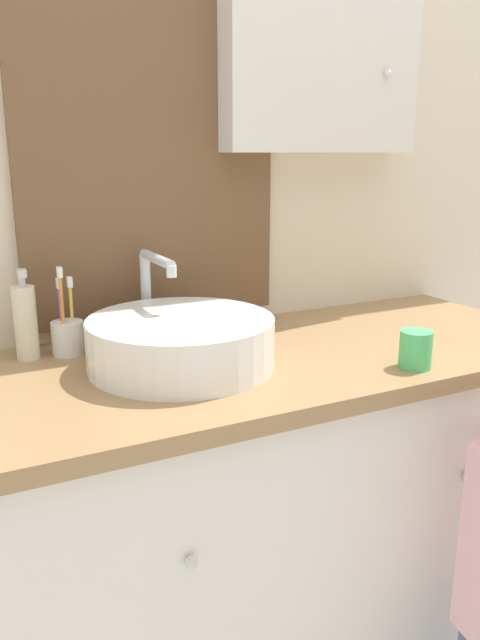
% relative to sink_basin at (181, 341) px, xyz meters
% --- Properties ---
extents(wall_back, '(3.20, 0.18, 2.50)m').
position_rel_sink_basin_xyz_m(wall_back, '(0.23, 0.31, 0.37)').
color(wall_back, beige).
rests_on(wall_back, ground_plane).
extents(vanity_counter, '(1.42, 0.59, 0.86)m').
position_rel_sink_basin_xyz_m(vanity_counter, '(0.21, -0.01, -0.49)').
color(vanity_counter, silver).
rests_on(vanity_counter, ground_plane).
extents(sink_basin, '(0.38, 0.43, 0.22)m').
position_rel_sink_basin_xyz_m(sink_basin, '(0.00, 0.00, 0.00)').
color(sink_basin, white).
rests_on(sink_basin, vanity_counter).
extents(toothbrush_holder, '(0.07, 0.07, 0.20)m').
position_rel_sink_basin_xyz_m(toothbrush_holder, '(-0.19, 0.19, -0.01)').
color(toothbrush_holder, silver).
rests_on(toothbrush_holder, vanity_counter).
extents(soap_dispenser, '(0.05, 0.05, 0.20)m').
position_rel_sink_basin_xyz_m(soap_dispenser, '(-0.27, 0.19, 0.03)').
color(soap_dispenser, beige).
rests_on(soap_dispenser, vanity_counter).
extents(drinking_cup, '(0.07, 0.07, 0.08)m').
position_rel_sink_basin_xyz_m(drinking_cup, '(0.42, -0.22, -0.02)').
color(drinking_cup, '#4CC670').
rests_on(drinking_cup, vanity_counter).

